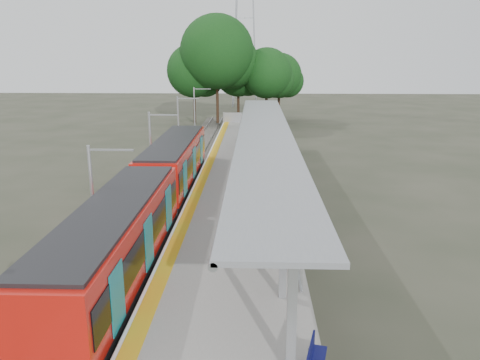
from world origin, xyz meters
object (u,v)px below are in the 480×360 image
Objects in this scene: bench_mid at (276,157)px; info_pillar_near at (267,228)px; bench_near at (314,358)px; litter_bin at (259,170)px; bench_far at (263,149)px; info_pillar_far at (255,172)px; train at (153,192)px.

bench_mid is 15.50m from info_pillar_near.
bench_mid is (-0.03, 24.33, 0.12)m from bench_near.
bench_near is 0.80× the size of bench_mid.
bench_near reaches higher than litter_bin.
bench_far is 0.91× the size of info_pillar_near.
litter_bin is (0.29, 2.20, -0.43)m from info_pillar_far.
bench_far is 7.10m from litter_bin.
info_pillar_near is (-1.02, -15.46, 0.12)m from bench_mid.
bench_mid is 3.48m from bench_far.
bench_mid is 1.15× the size of bench_far.
litter_bin is (-0.30, 11.74, -0.28)m from info_pillar_near.
bench_far is at bearing 116.62° from bench_mid.
bench_mid reaches higher than litter_bin.
info_pillar_far reaches higher than bench_mid.
bench_near is (7.12, -13.22, -0.57)m from train.
train reaches higher than bench_near.
bench_far is (6.20, 14.47, -0.52)m from train.
train reaches higher than info_pillar_far.
info_pillar_far is at bearing 43.38° from train.
bench_far reaches higher than litter_bin.
info_pillar_far is (-0.71, -9.29, 0.35)m from bench_far.
bench_far is 9.32m from info_pillar_far.
info_pillar_far is (-1.61, -5.93, 0.28)m from bench_mid.
info_pillar_near is at bearing -82.11° from bench_mid.
bench_near is 0.83× the size of info_pillar_near.
bench_mid is (7.09, 11.11, -0.45)m from train.
bench_mid is at bearing 70.31° from info_pillar_near.
info_pillar_far is (-1.64, 18.40, 0.40)m from bench_near.
train is 16.41× the size of info_pillar_near.
litter_bin is (-1.32, -3.72, -0.15)m from bench_mid.
bench_mid is 1.94× the size of litter_bin.
train is 15.03m from bench_near.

